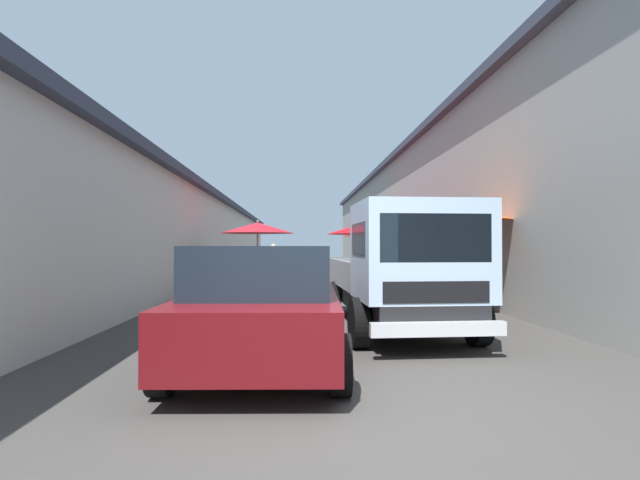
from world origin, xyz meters
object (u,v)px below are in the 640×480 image
at_px(fruit_stall_mid_lane, 454,223).
at_px(fruit_stall_far_right, 375,236).
at_px(fruit_stall_far_left, 256,240).
at_px(parked_scooter, 245,292).
at_px(fruit_stall_near_left, 395,236).
at_px(fruit_stall_near_right, 363,235).
at_px(delivery_truck, 406,272).
at_px(hatchback_car, 266,303).
at_px(vendor_by_crates, 273,259).

bearing_deg(fruit_stall_mid_lane, fruit_stall_far_right, 0.03).
xyz_separation_m(fruit_stall_far_left, parked_scooter, (-4.62, -0.14, -1.18)).
bearing_deg(fruit_stall_near_left, parked_scooter, 123.70).
xyz_separation_m(fruit_stall_far_left, fruit_stall_near_right, (1.39, -3.60, 0.21)).
distance_m(fruit_stall_far_left, delivery_truck, 8.21).
relative_size(fruit_stall_far_right, hatchback_car, 0.67).
height_order(fruit_stall_far_right, fruit_stall_near_left, fruit_stall_near_left).
xyz_separation_m(fruit_stall_mid_lane, fruit_stall_near_left, (2.87, 0.70, -0.23)).
distance_m(fruit_stall_near_right, parked_scooter, 7.08).
relative_size(fruit_stall_far_left, hatchback_car, 0.58).
height_order(fruit_stall_far_left, fruit_stall_far_right, fruit_stall_far_right).
bearing_deg(fruit_stall_near_right, delivery_truck, 176.08).
bearing_deg(hatchback_car, fruit_stall_far_right, -14.76).
bearing_deg(parked_scooter, fruit_stall_near_left, -56.30).
height_order(fruit_stall_mid_lane, fruit_stall_near_right, fruit_stall_mid_lane).
bearing_deg(fruit_stall_far_right, fruit_stall_far_left, 138.86).
relative_size(fruit_stall_mid_lane, fruit_stall_near_right, 0.94).
height_order(fruit_stall_far_right, delivery_truck, fruit_stall_far_right).
relative_size(delivery_truck, vendor_by_crates, 3.20).
distance_m(fruit_stall_near_right, vendor_by_crates, 5.86).
height_order(fruit_stall_far_left, fruit_stall_near_left, fruit_stall_near_left).
height_order(hatchback_car, vendor_by_crates, vendor_by_crates).
relative_size(fruit_stall_near_left, delivery_truck, 0.48).
bearing_deg(fruit_stall_far_left, fruit_stall_mid_lane, -136.34).
xyz_separation_m(fruit_stall_near_right, hatchback_car, (-10.52, 2.73, -1.10)).
xyz_separation_m(hatchback_car, parked_scooter, (4.51, 0.73, -0.29)).
height_order(fruit_stall_near_right, delivery_truck, fruit_stall_near_right).
bearing_deg(vendor_by_crates, fruit_stall_mid_lane, -158.03).
bearing_deg(fruit_stall_mid_lane, parked_scooter, 86.24).
bearing_deg(fruit_stall_far_left, delivery_truck, -158.62).
relative_size(fruit_stall_far_left, parked_scooter, 1.40).
bearing_deg(fruit_stall_near_right, fruit_stall_mid_lane, -170.17).
bearing_deg(delivery_truck, fruit_stall_far_right, -7.47).
distance_m(fruit_stall_far_right, vendor_by_crates, 4.61).
bearing_deg(delivery_truck, hatchback_car, 125.41).
height_order(hatchback_car, parked_scooter, hatchback_car).
xyz_separation_m(fruit_stall_near_right, vendor_by_crates, (4.72, 3.35, -0.95)).
xyz_separation_m(fruit_stall_mid_lane, delivery_truck, (-2.70, 1.71, -0.92)).
distance_m(fruit_stall_mid_lane, fruit_stall_near_right, 6.40).
bearing_deg(fruit_stall_far_right, hatchback_car, 165.24).
bearing_deg(hatchback_car, delivery_truck, -54.59).
relative_size(fruit_stall_far_right, parked_scooter, 1.63).
height_order(fruit_stall_near_left, hatchback_car, fruit_stall_near_left).
distance_m(vendor_by_crates, parked_scooter, 10.74).
xyz_separation_m(fruit_stall_far_right, hatchback_car, (-14.50, 3.82, -1.14)).
xyz_separation_m(fruit_stall_far_left, fruit_stall_far_right, (5.37, -4.69, 0.25)).
distance_m(fruit_stall_far_left, fruit_stall_near_left, 4.49).
height_order(fruit_stall_far_left, hatchback_car, fruit_stall_far_left).
bearing_deg(fruit_stall_near_right, vendor_by_crates, 35.42).
bearing_deg(fruit_stall_far_right, delivery_truck, 172.53).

